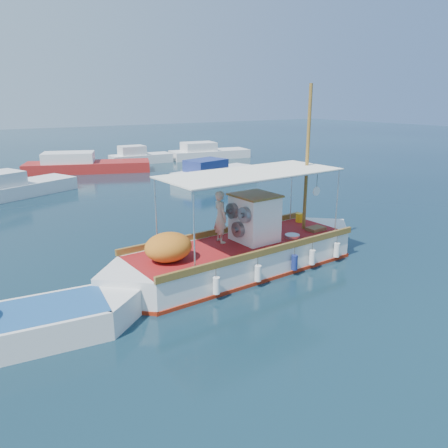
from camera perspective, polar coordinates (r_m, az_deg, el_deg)
ground at (r=15.30m, az=4.27°, el=-6.07°), size 160.00×160.00×0.00m
fishing_caique at (r=15.15m, az=2.21°, el=-3.95°), size 10.61×3.29×6.48m
bg_boat_nw at (r=29.17m, az=-26.18°, el=4.11°), size 7.73×5.06×1.80m
bg_boat_n at (r=37.01m, az=-17.79°, el=7.25°), size 10.00×6.09×1.80m
bg_boat_ne at (r=31.56m, az=-1.33°, el=6.58°), size 7.09×3.67×1.80m
bg_boat_e at (r=43.30m, az=-2.19°, el=9.21°), size 7.97×3.68×1.80m
bg_boat_far_n at (r=40.78m, az=-11.01°, el=8.49°), size 5.56×2.26×1.80m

